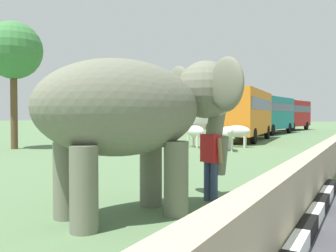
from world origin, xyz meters
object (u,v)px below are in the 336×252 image
Objects in this scene: elephant at (140,110)px; cow_mid at (195,132)px; cow_far at (236,132)px; person_handler at (211,157)px; bus_teal at (269,112)px; bus_orange at (244,111)px; cow_near at (227,133)px; bus_red at (290,113)px.

elephant reaches higher than cow_mid.
elephant is 14.72m from cow_far.
cow_far is at bearing 16.00° from person_handler.
person_handler is at bearing -168.89° from bus_teal.
cow_near is (-7.62, -1.43, -1.21)m from bus_orange.
bus_teal is 18.15m from cow_near.
bus_orange is at bearing 12.37° from cow_far.
cow_far is at bearing 11.54° from elephant.
bus_red is at bearing 1.76° from bus_orange.
bus_orange reaches higher than elephant.
person_handler is at bearing -162.12° from cow_near.
cow_mid is at bearing 124.73° from cow_far.
cow_mid is 0.95× the size of cow_far.
bus_orange is at bearing -5.91° from cow_mid.
person_handler reaches higher than cow_far.
person_handler is 19.00m from bus_orange.
bus_orange is at bearing -178.24° from bus_red.
cow_mid is at bearing 20.39° from elephant.
elephant is 0.47× the size of bus_red.
person_handler is 0.91× the size of cow_mid.
cow_far is at bearing -55.27° from cow_mid.
bus_orange is 10.38m from bus_teal.
elephant is 20.33m from bus_orange.
elephant is at bearing -173.21° from bus_red.
cow_mid is 2.33m from cow_far.
elephant is at bearing -170.81° from bus_teal.
bus_teal and bus_red have the same top height.
cow_mid is at bearing 179.81° from bus_red.
bus_orange is at bearing 10.63° from cow_near.
bus_orange is 6.98m from cow_mid.
elephant is at bearing -168.23° from bus_orange.
bus_red is 27.87m from cow_near.
person_handler reaches higher than cow_mid.
cow_mid is (0.79, 2.14, 0.00)m from cow_near.
cow_near is at bearing -173.10° from bus_teal.
elephant is 2.39× the size of person_handler.
elephant is 2.13× the size of cow_near.
bus_teal is 4.88× the size of cow_near.
person_handler is at bearing -154.05° from cow_mid.
elephant is at bearing -167.52° from cow_near.
bus_orange and bus_teal have the same top height.
bus_orange reaches higher than cow_far.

